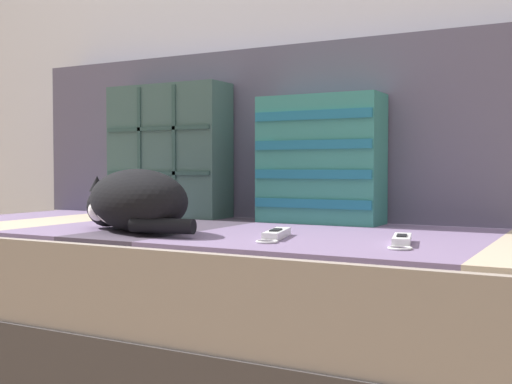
{
  "coord_description": "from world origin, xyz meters",
  "views": [
    {
      "loc": [
        0.9,
        -1.39,
        0.56
      ],
      "look_at": [
        0.13,
        0.03,
        0.5
      ],
      "focal_mm": 45.0,
      "sensor_mm": 36.0,
      "label": 1
    }
  ],
  "objects_px": {
    "sleeping_cat": "(132,202)",
    "game_remote_near": "(402,240)",
    "throw_pillow_striped": "(320,160)",
    "couch": "(228,300)",
    "game_remote_far": "(276,234)",
    "throw_pillow_quilted": "(169,151)"
  },
  "relations": [
    {
      "from": "game_remote_far",
      "to": "throw_pillow_striped",
      "type": "bearing_deg",
      "value": 98.96
    },
    {
      "from": "throw_pillow_quilted",
      "to": "game_remote_far",
      "type": "distance_m",
      "value": 0.77
    },
    {
      "from": "couch",
      "to": "sleeping_cat",
      "type": "distance_m",
      "value": 0.39
    },
    {
      "from": "throw_pillow_striped",
      "to": "game_remote_near",
      "type": "xyz_separation_m",
      "value": [
        0.35,
        -0.4,
        -0.18
      ]
    },
    {
      "from": "throw_pillow_quilted",
      "to": "sleeping_cat",
      "type": "xyz_separation_m",
      "value": [
        0.22,
        -0.46,
        -0.14
      ]
    },
    {
      "from": "throw_pillow_quilted",
      "to": "throw_pillow_striped",
      "type": "relative_size",
      "value": 1.17
    },
    {
      "from": "couch",
      "to": "game_remote_near",
      "type": "distance_m",
      "value": 0.6
    },
    {
      "from": "throw_pillow_striped",
      "to": "sleeping_cat",
      "type": "relative_size",
      "value": 0.9
    },
    {
      "from": "sleeping_cat",
      "to": "game_remote_near",
      "type": "xyz_separation_m",
      "value": [
        0.67,
        0.05,
        -0.07
      ]
    },
    {
      "from": "game_remote_near",
      "to": "game_remote_far",
      "type": "relative_size",
      "value": 0.91
    },
    {
      "from": "throw_pillow_quilted",
      "to": "game_remote_near",
      "type": "bearing_deg",
      "value": -24.36
    },
    {
      "from": "throw_pillow_quilted",
      "to": "sleeping_cat",
      "type": "height_order",
      "value": "throw_pillow_quilted"
    },
    {
      "from": "throw_pillow_striped",
      "to": "game_remote_near",
      "type": "height_order",
      "value": "throw_pillow_striped"
    },
    {
      "from": "throw_pillow_striped",
      "to": "game_remote_far",
      "type": "xyz_separation_m",
      "value": [
        0.07,
        -0.42,
        -0.18
      ]
    },
    {
      "from": "couch",
      "to": "game_remote_far",
      "type": "xyz_separation_m",
      "value": [
        0.24,
        -0.19,
        0.21
      ]
    },
    {
      "from": "throw_pillow_striped",
      "to": "couch",
      "type": "bearing_deg",
      "value": -127.68
    },
    {
      "from": "couch",
      "to": "throw_pillow_quilted",
      "type": "relative_size",
      "value": 4.56
    },
    {
      "from": "throw_pillow_striped",
      "to": "sleeping_cat",
      "type": "distance_m",
      "value": 0.57
    },
    {
      "from": "sleeping_cat",
      "to": "game_remote_far",
      "type": "bearing_deg",
      "value": 5.24
    },
    {
      "from": "throw_pillow_quilted",
      "to": "game_remote_near",
      "type": "height_order",
      "value": "throw_pillow_quilted"
    },
    {
      "from": "throw_pillow_quilted",
      "to": "sleeping_cat",
      "type": "distance_m",
      "value": 0.52
    },
    {
      "from": "couch",
      "to": "game_remote_near",
      "type": "xyz_separation_m",
      "value": [
        0.53,
        -0.18,
        0.21
      ]
    }
  ]
}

